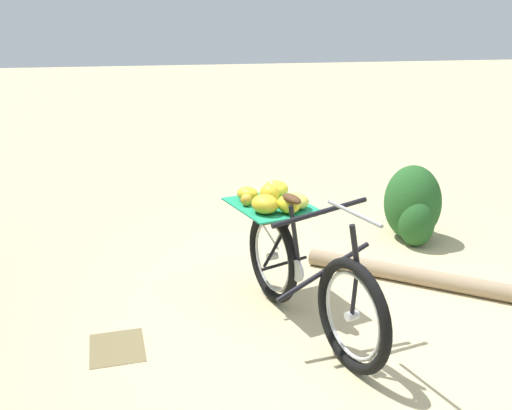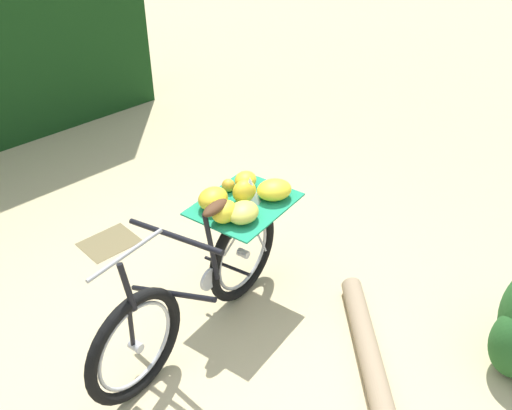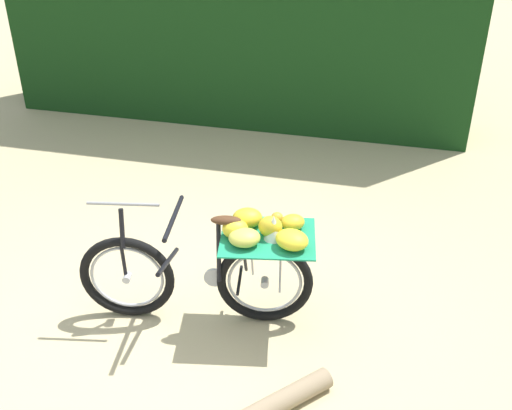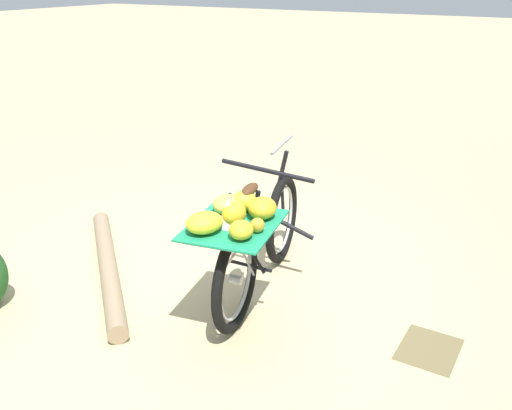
{
  "view_description": "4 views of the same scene",
  "coord_description": "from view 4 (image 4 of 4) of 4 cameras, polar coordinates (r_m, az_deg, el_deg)",
  "views": [
    {
      "loc": [
        3.35,
        -1.34,
        2.06
      ],
      "look_at": [
        -0.53,
        -0.26,
        0.79
      ],
      "focal_mm": 39.47,
      "sensor_mm": 36.0,
      "label": 1
    },
    {
      "loc": [
        1.54,
        2.14,
        2.82
      ],
      "look_at": [
        -0.59,
        -0.08,
        0.77
      ],
      "focal_mm": 38.79,
      "sensor_mm": 36.0,
      "label": 2
    },
    {
      "loc": [
        -1.38,
        3.53,
        3.31
      ],
      "look_at": [
        -0.41,
        -0.28,
        0.95
      ],
      "focal_mm": 44.2,
      "sensor_mm": 36.0,
      "label": 3
    },
    {
      "loc": [
        -3.29,
        -1.92,
        2.27
      ],
      "look_at": [
        -0.44,
        -0.25,
        0.9
      ],
      "focal_mm": 39.68,
      "sensor_mm": 36.0,
      "label": 4
    }
  ],
  "objects": [
    {
      "name": "ground_plane",
      "position": [
        4.43,
        0.15,
        -8.29
      ],
      "size": [
        60.0,
        60.0,
        0.0
      ],
      "primitive_type": "plane",
      "color": "#C6B284"
    },
    {
      "name": "bicycle",
      "position": [
        4.03,
        -0.22,
        -3.16
      ],
      "size": [
        1.8,
        0.82,
        1.03
      ],
      "rotation": [
        0.0,
        0.0,
        0.19
      ],
      "color": "black",
      "rests_on": "ground_plane"
    },
    {
      "name": "fallen_log",
      "position": [
        4.73,
        -14.69,
        -5.99
      ],
      "size": [
        1.42,
        1.55,
        0.14
      ],
      "primitive_type": "cylinder",
      "rotation": [
        0.0,
        1.57,
        0.84
      ],
      "color": "#9E8466",
      "rests_on": "ground_plane"
    },
    {
      "name": "leaf_litter_patch",
      "position": [
        3.95,
        17.03,
        -13.71
      ],
      "size": [
        0.44,
        0.36,
        0.01
      ],
      "primitive_type": "cube",
      "color": "olive",
      "rests_on": "ground_plane"
    }
  ]
}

